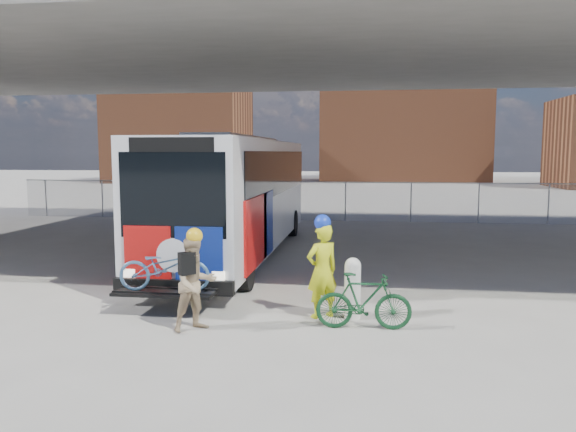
% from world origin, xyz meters
% --- Properties ---
extents(ground, '(160.00, 160.00, 0.00)m').
position_xyz_m(ground, '(0.00, 0.00, 0.00)').
color(ground, '#9E9991').
rests_on(ground, ground).
extents(bus, '(2.67, 12.96, 3.69)m').
position_xyz_m(bus, '(-2.00, 2.80, 2.11)').
color(bus, silver).
rests_on(bus, ground).
extents(overpass, '(40.00, 16.00, 7.95)m').
position_xyz_m(overpass, '(0.00, 4.00, 6.54)').
color(overpass, '#605E59').
rests_on(overpass, ground).
extents(chainlink_fence, '(30.00, 0.06, 30.00)m').
position_xyz_m(chainlink_fence, '(0.00, 12.00, 1.42)').
color(chainlink_fence, gray).
rests_on(chainlink_fence, ground).
extents(brick_buildings, '(54.00, 22.00, 12.00)m').
position_xyz_m(brick_buildings, '(1.23, 48.23, 5.42)').
color(brick_buildings, brown).
rests_on(brick_buildings, ground).
extents(smokestack, '(2.20, 2.20, 25.00)m').
position_xyz_m(smokestack, '(14.00, 55.00, 12.50)').
color(smokestack, brown).
rests_on(smokestack, ground).
extents(bollard, '(0.31, 0.31, 1.19)m').
position_xyz_m(bollard, '(1.68, -3.52, 0.64)').
color(bollard, silver).
rests_on(bollard, ground).
extents(cyclist_hivis, '(0.80, 0.75, 2.02)m').
position_xyz_m(cyclist_hivis, '(1.09, -3.52, 0.97)').
color(cyclist_hivis, yellow).
rests_on(cyclist_hivis, ground).
extents(cyclist_tan, '(1.05, 1.04, 1.87)m').
position_xyz_m(cyclist_tan, '(-1.11, -4.63, 0.88)').
color(cyclist_tan, tan).
rests_on(cyclist_tan, ground).
extents(bike_parked, '(1.75, 0.56, 1.04)m').
position_xyz_m(bike_parked, '(1.90, -4.17, 0.52)').
color(bike_parked, '#144122').
rests_on(bike_parked, ground).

